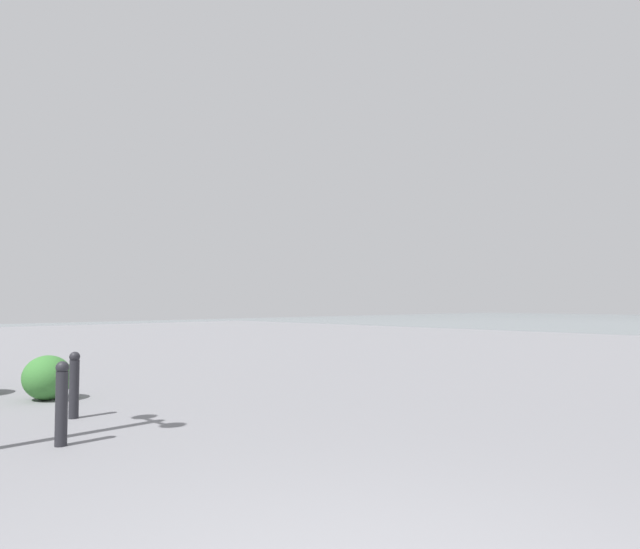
% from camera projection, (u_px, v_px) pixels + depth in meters
% --- Properties ---
extents(bollard_near, '(0.13, 0.13, 0.85)m').
position_uv_depth(bollard_near, '(62.00, 402.00, 5.83)').
color(bollard_near, '#232328').
rests_on(bollard_near, ground).
extents(bollard_mid, '(0.13, 0.13, 0.83)m').
position_uv_depth(bollard_mid, '(74.00, 384.00, 7.22)').
color(bollard_mid, '#232328').
rests_on(bollard_mid, ground).
extents(shrub_low, '(0.78, 0.70, 0.66)m').
position_uv_depth(shrub_low, '(47.00, 378.00, 8.59)').
color(shrub_low, '#387533').
rests_on(shrub_low, ground).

